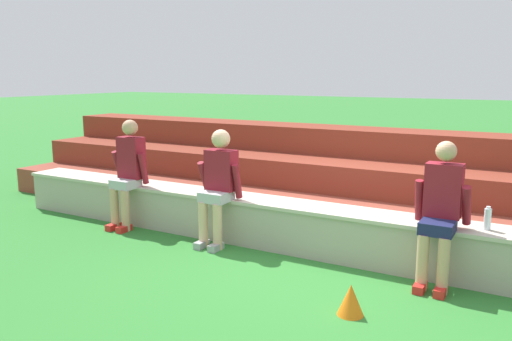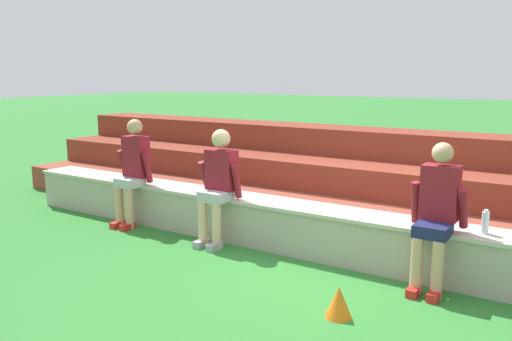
% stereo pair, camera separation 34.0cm
% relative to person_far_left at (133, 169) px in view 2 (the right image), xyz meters
% --- Properties ---
extents(ground_plane, '(80.00, 80.00, 0.00)m').
position_rel_person_far_left_xyz_m(ground_plane, '(2.86, 0.02, -0.78)').
color(ground_plane, '#2D752D').
extents(stone_seating_wall, '(9.70, 0.52, 0.56)m').
position_rel_person_far_left_xyz_m(stone_seating_wall, '(2.86, 0.26, -0.49)').
color(stone_seating_wall, '#A8A08E').
rests_on(stone_seating_wall, ground).
extents(brick_bleachers, '(12.21, 2.33, 1.23)m').
position_rel_person_far_left_xyz_m(brick_bleachers, '(2.86, 2.07, -0.31)').
color(brick_bleachers, brown).
rests_on(brick_bleachers, ground).
extents(person_far_left, '(0.53, 0.51, 1.45)m').
position_rel_person_far_left_xyz_m(person_far_left, '(0.00, 0.00, 0.00)').
color(person_far_left, tan).
rests_on(person_far_left, ground).
extents(person_left_of_center, '(0.55, 0.51, 1.40)m').
position_rel_person_far_left_xyz_m(person_left_of_center, '(1.46, -0.02, -0.02)').
color(person_left_of_center, '#DBAD89').
rests_on(person_left_of_center, ground).
extents(person_center, '(0.53, 0.59, 1.41)m').
position_rel_person_far_left_xyz_m(person_center, '(4.01, 0.02, -0.02)').
color(person_center, tan).
rests_on(person_center, ground).
extents(water_bottle_near_left, '(0.07, 0.07, 0.23)m').
position_rel_person_far_left_xyz_m(water_bottle_near_left, '(4.41, 0.25, -0.12)').
color(water_bottle_near_left, silver).
rests_on(water_bottle_near_left, stone_seating_wall).
extents(sports_cone, '(0.23, 0.23, 0.28)m').
position_rel_person_far_left_xyz_m(sports_cone, '(3.50, -1.05, -0.64)').
color(sports_cone, orange).
rests_on(sports_cone, ground).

